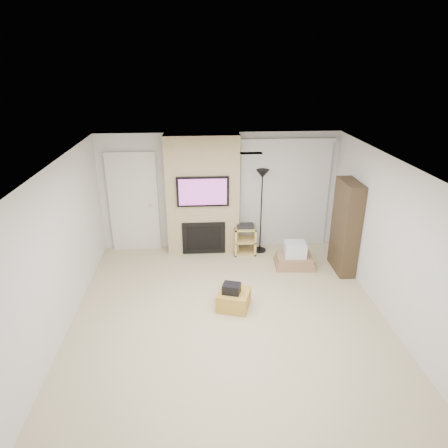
{
  "coord_description": "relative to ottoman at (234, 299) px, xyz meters",
  "views": [
    {
      "loc": [
        -0.44,
        -5.31,
        3.86
      ],
      "look_at": [
        0.0,
        1.2,
        1.15
      ],
      "focal_mm": 32.0,
      "sensor_mm": 36.0,
      "label": 1
    }
  ],
  "objects": [
    {
      "name": "wall_left",
      "position": [
        -2.6,
        -0.32,
        1.1
      ],
      "size": [
        0.0,
        5.5,
        2.5
      ],
      "primitive_type": "cube",
      "rotation": [
        1.57,
        0.0,
        1.57
      ],
      "color": "silver",
      "rests_on": "ground"
    },
    {
      "name": "wall_right",
      "position": [
        2.4,
        -0.32,
        1.1
      ],
      "size": [
        0.0,
        5.5,
        2.5
      ],
      "primitive_type": "cube",
      "rotation": [
        1.57,
        0.0,
        1.57
      ],
      "color": "silver",
      "rests_on": "ground"
    },
    {
      "name": "floor",
      "position": [
        -0.1,
        -0.32,
        -0.15
      ],
      "size": [
        5.0,
        5.5,
        0.0
      ],
      "primitive_type": "cube",
      "color": "#C7B78F",
      "rests_on": "ground"
    },
    {
      "name": "box_stack",
      "position": [
        1.34,
        1.36,
        0.04
      ],
      "size": [
        0.8,
        0.63,
        0.51
      ],
      "color": "#9B7757",
      "rests_on": "floor"
    },
    {
      "name": "black_bag",
      "position": [
        -0.04,
        -0.03,
        0.23
      ],
      "size": [
        0.33,
        0.29,
        0.16
      ],
      "primitive_type": "cube",
      "rotation": [
        0.0,
        0.0,
        -0.3
      ],
      "color": "black",
      "rests_on": "ottoman"
    },
    {
      "name": "hvac_vent",
      "position": [
        0.3,
        0.48,
        2.35
      ],
      "size": [
        0.35,
        0.18,
        0.01
      ],
      "primitive_type": "cube",
      "color": "silver",
      "rests_on": "ceiling"
    },
    {
      "name": "ottoman",
      "position": [
        0.0,
        0.0,
        0.0
      ],
      "size": [
        0.63,
        0.63,
        0.3
      ],
      "primitive_type": "cube",
      "rotation": [
        0.0,
        0.0,
        -0.3
      ],
      "color": "#BB8F38",
      "rests_on": "floor"
    },
    {
      "name": "fireplace_wall",
      "position": [
        -0.45,
        2.22,
        1.09
      ],
      "size": [
        1.5,
        0.47,
        2.5
      ],
      "color": "tan",
      "rests_on": "floor"
    },
    {
      "name": "entry_door",
      "position": [
        -1.9,
        2.39,
        0.9
      ],
      "size": [
        1.02,
        0.11,
        2.14
      ],
      "color": "silver",
      "rests_on": "floor"
    },
    {
      "name": "wall_front",
      "position": [
        -0.1,
        -3.07,
        1.1
      ],
      "size": [
        5.0,
        0.0,
        2.5
      ],
      "primitive_type": "cube",
      "rotation": [
        1.57,
        0.0,
        0.0
      ],
      "color": "silver",
      "rests_on": "ground"
    },
    {
      "name": "vertical_blinds",
      "position": [
        1.3,
        2.38,
        1.12
      ],
      "size": [
        1.98,
        0.1,
        2.37
      ],
      "color": "silver",
      "rests_on": "floor"
    },
    {
      "name": "wall_back",
      "position": [
        -0.1,
        2.43,
        1.1
      ],
      "size": [
        5.0,
        0.0,
        2.5
      ],
      "primitive_type": "cube",
      "rotation": [
        1.57,
        0.0,
        0.0
      ],
      "color": "silver",
      "rests_on": "ground"
    },
    {
      "name": "ceiling",
      "position": [
        -0.1,
        -0.32,
        2.35
      ],
      "size": [
        5.0,
        5.5,
        0.0
      ],
      "primitive_type": "cube",
      "color": "white",
      "rests_on": "wall_back"
    },
    {
      "name": "bookshelf",
      "position": [
        2.24,
        1.17,
        0.75
      ],
      "size": [
        0.3,
        0.8,
        1.8
      ],
      "color": "#362819",
      "rests_on": "floor"
    },
    {
      "name": "av_stand",
      "position": [
        0.41,
        2.0,
        0.2
      ],
      "size": [
        0.45,
        0.38,
        0.66
      ],
      "color": "#DFBF6E",
      "rests_on": "floor"
    },
    {
      "name": "floor_lamp",
      "position": [
        0.76,
        2.09,
        1.27
      ],
      "size": [
        0.27,
        0.27,
        1.8
      ],
      "color": "black",
      "rests_on": "floor"
    }
  ]
}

